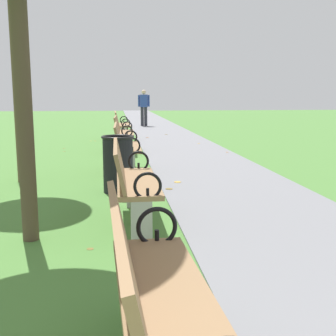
{
  "coord_description": "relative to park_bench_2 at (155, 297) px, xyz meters",
  "views": [
    {
      "loc": [
        -0.67,
        1.1,
        1.44
      ],
      "look_at": [
        -0.05,
        6.23,
        0.55
      ],
      "focal_mm": 46.08,
      "sensor_mm": 36.0,
      "label": 1
    }
  ],
  "objects": [
    {
      "name": "park_bench_4",
      "position": [
        -0.0,
        6.03,
        0.0
      ],
      "size": [
        0.5,
        1.61,
        0.9
      ],
      "color": "#93704C",
      "rests_on": "ground"
    },
    {
      "name": "park_bench_5",
      "position": [
        -0.0,
        8.97,
        0.0
      ],
      "size": [
        0.52,
        1.61,
        0.9
      ],
      "color": "#93704C",
      "rests_on": "ground"
    },
    {
      "name": "pedestrian_walking",
      "position": [
        1.11,
        17.78,
        0.44
      ],
      "size": [
        0.53,
        0.24,
        1.62
      ],
      "color": "#2D2D38",
      "rests_on": "paved_walkway"
    },
    {
      "name": "park_bench_3",
      "position": [
        -0.0,
        2.79,
        0.0
      ],
      "size": [
        0.48,
        1.6,
        0.9
      ],
      "color": "#93704C",
      "rests_on": "ground"
    },
    {
      "name": "park_bench_2",
      "position": [
        0.0,
        0.0,
        0.0
      ],
      "size": [
        0.54,
        1.62,
        0.9
      ],
      "color": "#93704C",
      "rests_on": "ground"
    },
    {
      "name": "park_bench_6",
      "position": [
        -0.0,
        11.85,
        0.0
      ],
      "size": [
        0.5,
        1.61,
        0.9
      ],
      "color": "#93704C",
      "rests_on": "ground"
    },
    {
      "name": "scattered_leaves",
      "position": [
        0.33,
        6.5,
        -0.47
      ],
      "size": [
        4.21,
        18.54,
        0.02
      ],
      "color": "brown",
      "rests_on": "ground"
    },
    {
      "name": "paved_walkway",
      "position": [
        1.61,
        15.0,
        -0.48
      ],
      "size": [
        2.21,
        44.0,
        0.02
      ],
      "primitive_type": "cube",
      "color": "slate",
      "rests_on": "ground"
    },
    {
      "name": "trash_bin",
      "position": [
        -0.15,
        4.42,
        -0.06
      ],
      "size": [
        0.48,
        0.48,
        0.84
      ],
      "color": "black",
      "rests_on": "ground"
    }
  ]
}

